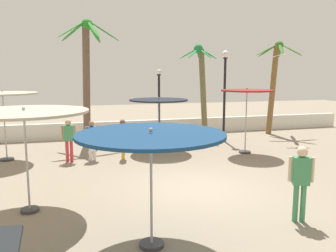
{
  "coord_description": "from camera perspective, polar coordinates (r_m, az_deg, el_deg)",
  "views": [
    {
      "loc": [
        -3.44,
        -8.94,
        3.32
      ],
      "look_at": [
        0.0,
        3.14,
        1.4
      ],
      "focal_mm": 36.53,
      "sensor_mm": 36.0,
      "label": 1
    }
  ],
  "objects": [
    {
      "name": "lamp_post_0",
      "position": [
        17.05,
        9.44,
        6.49
      ],
      "size": [
        0.37,
        0.37,
        4.44
      ],
      "color": "black",
      "rests_on": "ground_plane"
    },
    {
      "name": "ground_plane",
      "position": [
        10.14,
        4.95,
        -10.46
      ],
      "size": [
        56.0,
        56.0,
        0.0
      ],
      "primitive_type": "plane",
      "color": "gray"
    },
    {
      "name": "boundary_wall",
      "position": [
        18.48,
        -4.96,
        -0.36
      ],
      "size": [
        25.2,
        0.3,
        0.85
      ],
      "primitive_type": "cube",
      "color": "silver",
      "rests_on": "ground_plane"
    },
    {
      "name": "patio_umbrella_4",
      "position": [
        14.56,
        13.01,
        4.97
      ],
      "size": [
        2.13,
        2.13,
        2.77
      ],
      "color": "#333338",
      "rests_on": "ground_plane"
    },
    {
      "name": "patio_umbrella_2",
      "position": [
        14.73,
        -1.58,
        4.05
      ],
      "size": [
        2.52,
        2.52,
        2.33
      ],
      "color": "#333338",
      "rests_on": "ground_plane"
    },
    {
      "name": "palm_tree_2",
      "position": [
        18.39,
        5.66,
        7.54
      ],
      "size": [
        1.98,
        1.95,
        4.86
      ],
      "color": "brown",
      "rests_on": "ground_plane"
    },
    {
      "name": "guest_0",
      "position": [
        13.47,
        -12.56,
        -1.79
      ],
      "size": [
        0.54,
        0.34,
        1.54
      ],
      "color": "silver",
      "rests_on": "ground_plane"
    },
    {
      "name": "guest_3",
      "position": [
        13.45,
        -16.24,
        -1.66
      ],
      "size": [
        0.56,
        0.25,
        1.63
      ],
      "color": "#D8333F",
      "rests_on": "ground_plane"
    },
    {
      "name": "guest_2",
      "position": [
        8.24,
        21.29,
        -7.83
      ],
      "size": [
        0.52,
        0.37,
        1.74
      ],
      "color": "#3F8C59",
      "rests_on": "ground_plane"
    },
    {
      "name": "lamp_post_1",
      "position": [
        17.76,
        -1.51,
        3.99
      ],
      "size": [
        0.28,
        0.28,
        3.56
      ],
      "color": "black",
      "rests_on": "ground_plane"
    },
    {
      "name": "patio_umbrella_0",
      "position": [
        14.38,
        -25.87,
        4.31
      ],
      "size": [
        2.55,
        2.55,
        2.73
      ],
      "color": "#333338",
      "rests_on": "ground_plane"
    },
    {
      "name": "palm_tree_0",
      "position": [
        16.36,
        -13.41,
        9.17
      ],
      "size": [
        2.85,
        2.81,
        5.79
      ],
      "color": "brown",
      "rests_on": "ground_plane"
    },
    {
      "name": "patio_umbrella_3",
      "position": [
        6.34,
        -2.88,
        -2.27
      ],
      "size": [
        2.79,
        2.79,
        2.34
      ],
      "color": "#333338",
      "rests_on": "ground_plane"
    },
    {
      "name": "palm_tree_1",
      "position": [
        19.85,
        17.37,
        7.9
      ],
      "size": [
        2.72,
        2.6,
        5.1
      ],
      "color": "brown",
      "rests_on": "ground_plane"
    },
    {
      "name": "seagull_0",
      "position": [
        18.02,
        18.67,
        11.04
      ],
      "size": [
        1.0,
        0.41,
        0.15
      ],
      "color": "white"
    },
    {
      "name": "patio_umbrella_1",
      "position": [
        8.65,
        -22.92,
        1.66
      ],
      "size": [
        2.98,
        2.98,
        2.56
      ],
      "color": "#333338",
      "rests_on": "ground_plane"
    },
    {
      "name": "guest_1",
      "position": [
        13.49,
        -7.56,
        -1.53
      ],
      "size": [
        0.32,
        0.55,
        1.57
      ],
      "color": "gold",
      "rests_on": "ground_plane"
    }
  ]
}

